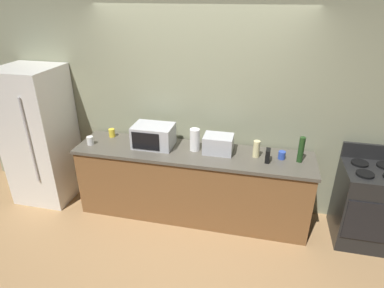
{
  "coord_description": "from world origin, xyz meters",
  "views": [
    {
      "loc": [
        0.77,
        -2.93,
        2.64
      ],
      "look_at": [
        0.0,
        0.4,
        1.0
      ],
      "focal_mm": 30.26,
      "sensor_mm": 36.0,
      "label": 1
    }
  ],
  "objects_px": {
    "mug_blue": "(282,155)",
    "mug_yellow": "(112,133)",
    "toaster_oven": "(218,144)",
    "microwave": "(153,136)",
    "mug_white": "(90,141)",
    "cordless_phone": "(268,156)",
    "bottle_hand_soap": "(256,149)",
    "bottle_wine": "(301,150)",
    "paper_towel_roll": "(195,140)",
    "refrigerator": "(40,136)",
    "stove_range": "(366,205)"
  },
  "relations": [
    {
      "from": "mug_yellow",
      "to": "bottle_wine",
      "type": "bearing_deg",
      "value": -3.84
    },
    {
      "from": "bottle_wine",
      "to": "mug_blue",
      "type": "bearing_deg",
      "value": 173.19
    },
    {
      "from": "microwave",
      "to": "cordless_phone",
      "type": "xyz_separation_m",
      "value": [
        1.36,
        -0.1,
        -0.06
      ]
    },
    {
      "from": "refrigerator",
      "to": "cordless_phone",
      "type": "height_order",
      "value": "refrigerator"
    },
    {
      "from": "refrigerator",
      "to": "toaster_oven",
      "type": "distance_m",
      "value": 2.36
    },
    {
      "from": "toaster_oven",
      "to": "microwave",
      "type": "bearing_deg",
      "value": -179.12
    },
    {
      "from": "paper_towel_roll",
      "to": "refrigerator",
      "type": "bearing_deg",
      "value": -178.61
    },
    {
      "from": "paper_towel_roll",
      "to": "mug_white",
      "type": "height_order",
      "value": "paper_towel_roll"
    },
    {
      "from": "microwave",
      "to": "bottle_wine",
      "type": "height_order",
      "value": "bottle_wine"
    },
    {
      "from": "cordless_phone",
      "to": "mug_white",
      "type": "height_order",
      "value": "cordless_phone"
    },
    {
      "from": "stove_range",
      "to": "paper_towel_roll",
      "type": "height_order",
      "value": "paper_towel_roll"
    },
    {
      "from": "paper_towel_roll",
      "to": "toaster_oven",
      "type": "bearing_deg",
      "value": 2.04
    },
    {
      "from": "mug_blue",
      "to": "mug_yellow",
      "type": "bearing_deg",
      "value": 176.43
    },
    {
      "from": "toaster_oven",
      "to": "paper_towel_roll",
      "type": "relative_size",
      "value": 1.26
    },
    {
      "from": "bottle_wine",
      "to": "mug_blue",
      "type": "relative_size",
      "value": 3.28
    },
    {
      "from": "microwave",
      "to": "mug_yellow",
      "type": "bearing_deg",
      "value": 167.28
    },
    {
      "from": "bottle_hand_soap",
      "to": "mug_blue",
      "type": "xyz_separation_m",
      "value": [
        0.29,
        0.01,
        -0.05
      ]
    },
    {
      "from": "refrigerator",
      "to": "microwave",
      "type": "height_order",
      "value": "refrigerator"
    },
    {
      "from": "paper_towel_roll",
      "to": "bottle_hand_soap",
      "type": "distance_m",
      "value": 0.72
    },
    {
      "from": "toaster_oven",
      "to": "bottle_wine",
      "type": "height_order",
      "value": "bottle_wine"
    },
    {
      "from": "refrigerator",
      "to": "mug_blue",
      "type": "bearing_deg",
      "value": 1.02
    },
    {
      "from": "cordless_phone",
      "to": "bottle_wine",
      "type": "relative_size",
      "value": 0.5
    },
    {
      "from": "bottle_wine",
      "to": "paper_towel_roll",
      "type": "bearing_deg",
      "value": 179.12
    },
    {
      "from": "refrigerator",
      "to": "mug_white",
      "type": "distance_m",
      "value": 0.79
    },
    {
      "from": "bottle_hand_soap",
      "to": "bottle_wine",
      "type": "xyz_separation_m",
      "value": [
        0.48,
        -0.01,
        0.05
      ]
    },
    {
      "from": "bottle_hand_soap",
      "to": "mug_white",
      "type": "relative_size",
      "value": 1.88
    },
    {
      "from": "toaster_oven",
      "to": "bottle_hand_soap",
      "type": "distance_m",
      "value": 0.44
    },
    {
      "from": "microwave",
      "to": "bottle_hand_soap",
      "type": "xyz_separation_m",
      "value": [
        1.23,
        -0.01,
        -0.04
      ]
    },
    {
      "from": "paper_towel_roll",
      "to": "bottle_wine",
      "type": "distance_m",
      "value": 1.2
    },
    {
      "from": "bottle_hand_soap",
      "to": "mug_blue",
      "type": "distance_m",
      "value": 0.29
    },
    {
      "from": "microwave",
      "to": "mug_blue",
      "type": "bearing_deg",
      "value": 0.26
    },
    {
      "from": "microwave",
      "to": "paper_towel_roll",
      "type": "bearing_deg",
      "value": 0.25
    },
    {
      "from": "bottle_wine",
      "to": "mug_yellow",
      "type": "bearing_deg",
      "value": 176.16
    },
    {
      "from": "refrigerator",
      "to": "microwave",
      "type": "xyz_separation_m",
      "value": [
        1.56,
        0.05,
        0.13
      ]
    },
    {
      "from": "bottle_wine",
      "to": "stove_range",
      "type": "bearing_deg",
      "value": -2.35
    },
    {
      "from": "refrigerator",
      "to": "bottle_wine",
      "type": "bearing_deg",
      "value": 0.56
    },
    {
      "from": "bottle_hand_soap",
      "to": "mug_yellow",
      "type": "distance_m",
      "value": 1.86
    },
    {
      "from": "mug_white",
      "to": "microwave",
      "type": "bearing_deg",
      "value": 10.05
    },
    {
      "from": "bottle_wine",
      "to": "refrigerator",
      "type": "bearing_deg",
      "value": -179.44
    },
    {
      "from": "microwave",
      "to": "bottle_wine",
      "type": "relative_size",
      "value": 1.62
    },
    {
      "from": "paper_towel_roll",
      "to": "bottle_wine",
      "type": "height_order",
      "value": "bottle_wine"
    },
    {
      "from": "toaster_oven",
      "to": "bottle_wine",
      "type": "relative_size",
      "value": 1.14
    },
    {
      "from": "bottle_wine",
      "to": "mug_yellow",
      "type": "xyz_separation_m",
      "value": [
        -2.34,
        0.16,
        -0.1
      ]
    },
    {
      "from": "paper_towel_roll",
      "to": "bottle_hand_soap",
      "type": "xyz_separation_m",
      "value": [
        0.72,
        -0.01,
        -0.04
      ]
    },
    {
      "from": "stove_range",
      "to": "microwave",
      "type": "bearing_deg",
      "value": 178.9
    },
    {
      "from": "mug_yellow",
      "to": "microwave",
      "type": "bearing_deg",
      "value": -12.72
    },
    {
      "from": "bottle_hand_soap",
      "to": "stove_range",
      "type": "bearing_deg",
      "value": -1.85
    },
    {
      "from": "cordless_phone",
      "to": "mug_yellow",
      "type": "distance_m",
      "value": 2.0
    },
    {
      "from": "bottle_wine",
      "to": "mug_white",
      "type": "distance_m",
      "value": 2.5
    },
    {
      "from": "stove_range",
      "to": "mug_white",
      "type": "height_order",
      "value": "stove_range"
    }
  ]
}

